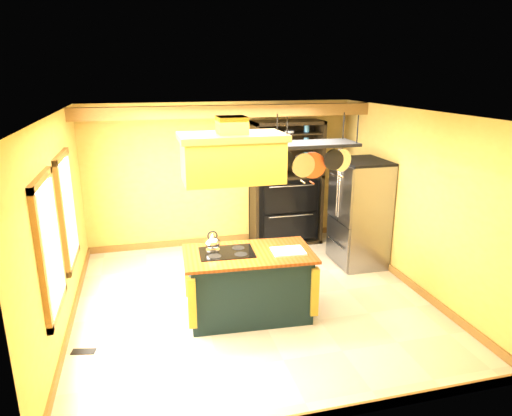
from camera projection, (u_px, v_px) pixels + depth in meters
name	position (u px, v px, depth m)	size (l,w,h in m)	color
floor	(253.00, 301.00, 6.67)	(5.00, 5.00, 0.00)	beige
ceiling	(252.00, 113.00, 5.90)	(5.00, 5.00, 0.00)	white
wall_back	(221.00, 175.00, 8.60)	(5.00, 0.02, 2.70)	gold
wall_front	(322.00, 295.00, 3.96)	(5.00, 0.02, 2.70)	gold
wall_left	(59.00, 227.00, 5.69)	(0.02, 5.00, 2.70)	gold
wall_right	(413.00, 201.00, 6.87)	(0.02, 5.00, 2.70)	gold
ceiling_beam	(228.00, 111.00, 7.51)	(5.00, 0.15, 0.20)	olive
window_near	(50.00, 246.00, 4.94)	(0.06, 1.06, 1.56)	olive
window_far	(68.00, 210.00, 6.24)	(0.06, 1.06, 1.56)	olive
kitchen_island	(249.00, 283.00, 6.16)	(1.76, 1.04, 1.11)	#13262D
range_hood	(232.00, 155.00, 5.61)	(1.29, 0.73, 0.80)	gold
pot_rack	(316.00, 152.00, 5.88)	(1.11, 0.51, 0.85)	black
refrigerator	(359.00, 215.00, 7.77)	(0.77, 0.91, 1.78)	gray
hutch	(285.00, 197.00, 8.78)	(1.33, 0.60, 2.36)	black
floor_register	(84.00, 351.00, 5.45)	(0.28, 0.12, 0.01)	black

